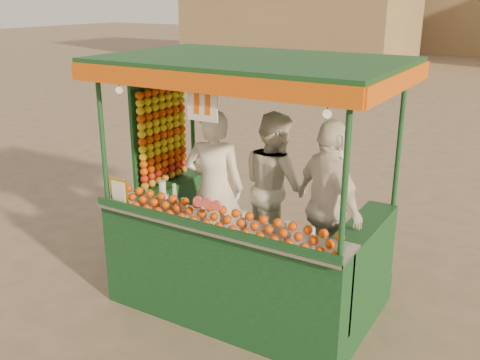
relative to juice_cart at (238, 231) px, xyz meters
The scene contains 5 objects.
ground 0.91m from the juice_cart, 52.53° to the left, with size 90.00×90.00×0.00m, color brown.
juice_cart is the anchor object (origin of this frame).
vendor_left 0.55m from the juice_cart, 154.75° to the left, with size 0.73×0.62×1.71m.
vendor_middle 0.72m from the juice_cart, 84.01° to the left, with size 1.02×0.97×1.65m.
vendor_right 0.95m from the juice_cart, 21.86° to the left, with size 1.07×0.91×1.71m.
Camera 1 is at (2.38, -4.60, 3.10)m, focal length 40.66 mm.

